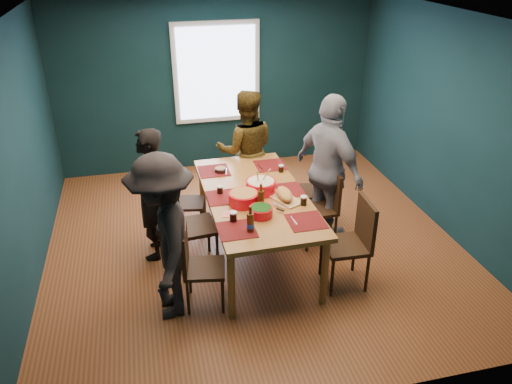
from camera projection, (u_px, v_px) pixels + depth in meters
room at (248, 133)px, 5.90m from camera, size 5.01×5.01×2.71m
dining_table at (256, 200)px, 5.69m from camera, size 1.13×2.22×0.84m
chair_left_far at (182, 197)px, 6.31m from camera, size 0.45×0.45×0.85m
chair_left_mid at (186, 221)px, 5.59m from camera, size 0.51×0.51×1.04m
chair_left_near at (196, 262)px, 5.02m from camera, size 0.47×0.47×0.90m
chair_right_far at (316, 185)px, 6.52m from camera, size 0.50×0.50×0.93m
chair_right_mid at (324, 201)px, 6.09m from camera, size 0.46×0.46×0.95m
chair_right_near at (355, 237)px, 5.31m from camera, size 0.48×0.48×1.01m
person_far_left at (150, 195)px, 5.72m from camera, size 0.47×0.64×1.60m
person_back at (246, 150)px, 6.79m from camera, size 0.89×0.74×1.68m
person_right at (329, 170)px, 6.00m from camera, size 0.81×1.18×1.86m
person_near_left at (164, 238)px, 4.78m from camera, size 0.68×1.14×1.73m
bowl_salad at (244, 198)px, 5.41m from camera, size 0.33×0.33×0.14m
bowl_dumpling at (261, 186)px, 5.66m from camera, size 0.34×0.34×0.32m
bowl_herbs at (261, 211)px, 5.18m from camera, size 0.25×0.25×0.11m
cutting_board at (284, 195)px, 5.51m from camera, size 0.37×0.55×0.12m
small_bowl at (220, 170)px, 6.16m from camera, size 0.14×0.14×0.06m
beer_bottle_a at (250, 223)px, 4.90m from camera, size 0.08×0.08×0.28m
beer_bottle_b at (261, 199)px, 5.32m from camera, size 0.07×0.07×0.28m
cola_glass_a at (233, 216)px, 5.09m from camera, size 0.08×0.08×0.11m
cola_glass_b at (304, 200)px, 5.40m from camera, size 0.07×0.07×0.10m
cola_glass_c at (281, 168)px, 6.16m from camera, size 0.06×0.06×0.09m
cola_glass_d at (220, 189)px, 5.64m from camera, size 0.07×0.07×0.10m
napkin_a at (283, 191)px, 5.71m from camera, size 0.19×0.19×0.00m
napkin_b at (230, 214)px, 5.25m from camera, size 0.18×0.18×0.00m
napkin_c at (299, 219)px, 5.15m from camera, size 0.19×0.19×0.00m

